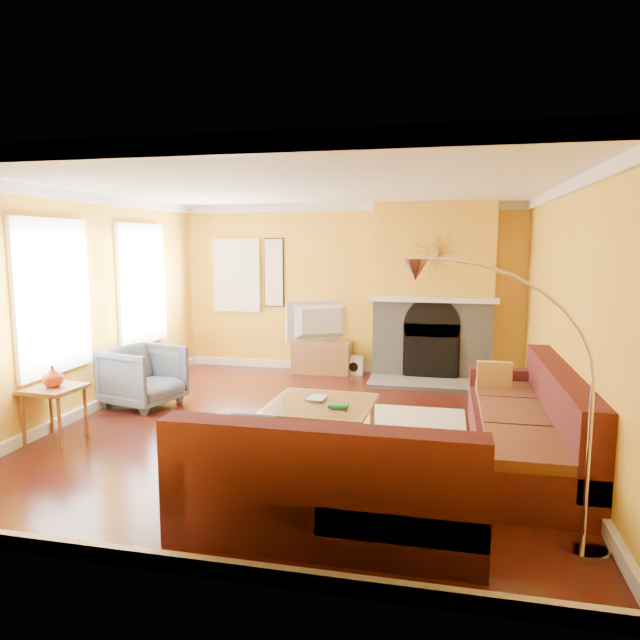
% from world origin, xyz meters
% --- Properties ---
extents(floor, '(5.50, 6.00, 0.02)m').
position_xyz_m(floor, '(0.00, 0.00, -0.01)').
color(floor, '#511A11').
rests_on(floor, ground).
extents(ceiling, '(5.50, 6.00, 0.02)m').
position_xyz_m(ceiling, '(0.00, 0.00, 2.71)').
color(ceiling, white).
rests_on(ceiling, ground).
extents(wall_back, '(5.50, 0.02, 2.70)m').
position_xyz_m(wall_back, '(0.00, 3.01, 1.35)').
color(wall_back, yellow).
rests_on(wall_back, ground).
extents(wall_front, '(5.50, 0.02, 2.70)m').
position_xyz_m(wall_front, '(0.00, -3.01, 1.35)').
color(wall_front, yellow).
rests_on(wall_front, ground).
extents(wall_left, '(0.02, 6.00, 2.70)m').
position_xyz_m(wall_left, '(-2.76, 0.00, 1.35)').
color(wall_left, yellow).
rests_on(wall_left, ground).
extents(wall_right, '(0.02, 6.00, 2.70)m').
position_xyz_m(wall_right, '(2.76, 0.00, 1.35)').
color(wall_right, yellow).
rests_on(wall_right, ground).
extents(baseboard, '(5.50, 6.00, 0.12)m').
position_xyz_m(baseboard, '(0.00, 0.00, 0.06)').
color(baseboard, white).
rests_on(baseboard, floor).
extents(crown_molding, '(5.50, 6.00, 0.12)m').
position_xyz_m(crown_molding, '(0.00, 0.00, 2.64)').
color(crown_molding, white).
rests_on(crown_molding, ceiling).
extents(window_left_near, '(0.06, 1.22, 1.72)m').
position_xyz_m(window_left_near, '(-2.72, 1.30, 1.50)').
color(window_left_near, white).
rests_on(window_left_near, wall_left).
extents(window_left_far, '(0.06, 1.22, 1.72)m').
position_xyz_m(window_left_far, '(-2.72, -0.60, 1.50)').
color(window_left_far, white).
rests_on(window_left_far, wall_left).
extents(window_back, '(0.82, 0.06, 1.22)m').
position_xyz_m(window_back, '(-1.90, 2.96, 1.55)').
color(window_back, white).
rests_on(window_back, wall_back).
extents(wall_art, '(0.34, 0.04, 1.14)m').
position_xyz_m(wall_art, '(-1.25, 2.97, 1.60)').
color(wall_art, white).
rests_on(wall_art, wall_back).
extents(fireplace, '(1.80, 0.40, 2.70)m').
position_xyz_m(fireplace, '(1.35, 2.80, 1.35)').
color(fireplace, gray).
rests_on(fireplace, floor).
extents(mantel, '(1.92, 0.22, 0.08)m').
position_xyz_m(mantel, '(1.35, 2.56, 1.25)').
color(mantel, white).
rests_on(mantel, fireplace).
extents(hearth, '(1.80, 0.70, 0.06)m').
position_xyz_m(hearth, '(1.35, 2.25, 0.03)').
color(hearth, gray).
rests_on(hearth, floor).
extents(sunburst, '(0.70, 0.04, 0.70)m').
position_xyz_m(sunburst, '(1.35, 2.57, 1.95)').
color(sunburst, olive).
rests_on(sunburst, fireplace).
extents(rug, '(2.40, 1.80, 0.02)m').
position_xyz_m(rug, '(0.61, 0.17, 0.01)').
color(rug, beige).
rests_on(rug, floor).
extents(sectional_sofa, '(3.10, 3.63, 0.90)m').
position_xyz_m(sectional_sofa, '(1.20, -0.88, 0.45)').
color(sectional_sofa, '#4F1A19').
rests_on(sectional_sofa, floor).
extents(coffee_table, '(1.12, 1.12, 0.42)m').
position_xyz_m(coffee_table, '(0.29, -0.39, 0.21)').
color(coffee_table, white).
rests_on(coffee_table, floor).
extents(media_console, '(0.94, 0.42, 0.52)m').
position_xyz_m(media_console, '(-0.39, 2.76, 0.26)').
color(media_console, olive).
rests_on(media_console, floor).
extents(tv, '(1.04, 0.69, 0.65)m').
position_xyz_m(tv, '(-0.39, 2.76, 0.84)').
color(tv, black).
rests_on(tv, media_console).
extents(subwoofer, '(0.28, 0.28, 0.28)m').
position_xyz_m(subwoofer, '(0.15, 2.80, 0.14)').
color(subwoofer, white).
rests_on(subwoofer, floor).
extents(armchair, '(1.03, 1.01, 0.78)m').
position_xyz_m(armchair, '(-2.23, 0.41, 0.39)').
color(armchair, slate).
rests_on(armchair, floor).
extents(side_table, '(0.57, 0.57, 0.59)m').
position_xyz_m(side_table, '(-2.46, -1.00, 0.29)').
color(side_table, olive).
rests_on(side_table, floor).
extents(vase, '(0.23, 0.23, 0.23)m').
position_xyz_m(vase, '(-2.46, -1.00, 0.70)').
color(vase, '#CC401A').
rests_on(vase, side_table).
extents(book, '(0.21, 0.27, 0.03)m').
position_xyz_m(book, '(0.13, -0.29, 0.44)').
color(book, white).
rests_on(book, coffee_table).
extents(arc_lamp, '(1.27, 0.36, 1.98)m').
position_xyz_m(arc_lamp, '(1.96, -2.16, 0.99)').
color(arc_lamp, silver).
rests_on(arc_lamp, floor).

